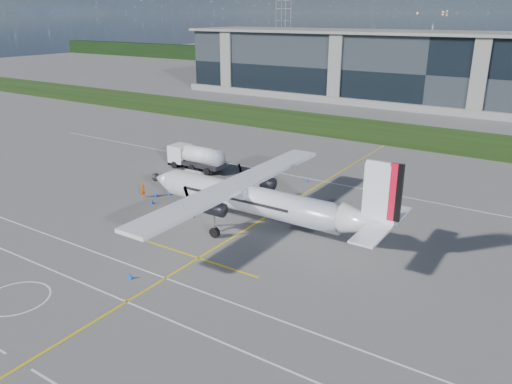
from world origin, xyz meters
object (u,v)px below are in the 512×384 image
at_px(baggage_tug, 189,179).
at_px(safety_cone_nose_stbd, 170,193).
at_px(pylon_west, 283,24).
at_px(safety_cone_stbdwing, 306,180).
at_px(ground_crew_person, 143,189).
at_px(safety_cone_nose_port, 152,201).
at_px(safety_cone_fwd, 156,194).
at_px(turboprop_aircraft, 258,185).
at_px(safety_cone_portwing, 130,276).
at_px(fuel_tanker_truck, 193,157).

bearing_deg(baggage_tug, safety_cone_nose_stbd, -88.56).
relative_size(baggage_tug, safety_cone_nose_stbd, 6.01).
xyz_separation_m(pylon_west, safety_cone_stbdwing, (81.20, -133.30, -14.75)).
xyz_separation_m(ground_crew_person, safety_cone_nose_stbd, (1.95, 2.26, -0.66)).
bearing_deg(safety_cone_nose_port, safety_cone_stbdwing, 56.18).
bearing_deg(pylon_west, ground_crew_person, -65.16).
bearing_deg(baggage_tug, safety_cone_fwd, -99.64).
bearing_deg(turboprop_aircraft, safety_cone_fwd, 177.28).
relative_size(turboprop_aircraft, safety_cone_portwing, 55.64).
relative_size(fuel_tanker_truck, safety_cone_stbdwing, 16.65).
bearing_deg(baggage_tug, turboprop_aircraft, -21.88).
relative_size(pylon_west, safety_cone_stbdwing, 60.00).
xyz_separation_m(fuel_tanker_truck, ground_crew_person, (2.31, -11.38, -0.65)).
height_order(turboprop_aircraft, baggage_tug, turboprop_aircraft).
height_order(turboprop_aircraft, safety_cone_nose_stbd, turboprop_aircraft).
bearing_deg(safety_cone_nose_stbd, ground_crew_person, -130.75).
distance_m(turboprop_aircraft, safety_cone_stbdwing, 15.09).
xyz_separation_m(ground_crew_person, safety_cone_portwing, (12.29, -13.55, -0.66)).
bearing_deg(safety_cone_fwd, pylon_west, 115.32).
xyz_separation_m(pylon_west, safety_cone_nose_port, (70.77, -148.87, -14.75)).
distance_m(ground_crew_person, safety_cone_nose_stbd, 3.05).
relative_size(safety_cone_stbdwing, safety_cone_portwing, 1.00).
height_order(fuel_tanker_truck, safety_cone_fwd, fuel_tanker_truck).
distance_m(pylon_west, safety_cone_fwd, 163.30).
xyz_separation_m(fuel_tanker_truck, safety_cone_nose_port, (4.59, -12.30, -1.31)).
bearing_deg(safety_cone_portwing, baggage_tug, 118.58).
bearing_deg(ground_crew_person, baggage_tug, -11.11).
bearing_deg(safety_cone_stbdwing, pylon_west, 121.35).
bearing_deg(safety_cone_stbdwing, safety_cone_nose_port, -123.82).
height_order(baggage_tug, ground_crew_person, ground_crew_person).
xyz_separation_m(pylon_west, safety_cone_fwd, (69.56, -147.01, -14.75)).
bearing_deg(safety_cone_fwd, safety_cone_stbdwing, 49.65).
height_order(safety_cone_nose_stbd, safety_cone_portwing, same).
xyz_separation_m(pylon_west, safety_cone_portwing, (80.78, -161.51, -14.75)).
height_order(pylon_west, safety_cone_nose_stbd, pylon_west).
xyz_separation_m(safety_cone_nose_stbd, safety_cone_nose_port, (0.34, -3.17, 0.00)).
relative_size(safety_cone_stbdwing, safety_cone_fwd, 1.00).
xyz_separation_m(turboprop_aircraft, fuel_tanker_truck, (-17.39, 11.10, -2.61)).
relative_size(safety_cone_nose_stbd, safety_cone_fwd, 1.00).
height_order(baggage_tug, safety_cone_nose_stbd, baggage_tug).
bearing_deg(safety_cone_nose_port, turboprop_aircraft, 5.35).
bearing_deg(safety_cone_nose_stbd, baggage_tug, 91.44).
bearing_deg(safety_cone_fwd, turboprop_aircraft, -2.72).
relative_size(safety_cone_nose_port, safety_cone_fwd, 1.00).
bearing_deg(safety_cone_fwd, fuel_tanker_truck, 107.95).
distance_m(turboprop_aircraft, ground_crew_person, 15.43).
height_order(ground_crew_person, safety_cone_portwing, ground_crew_person).
xyz_separation_m(safety_cone_nose_port, safety_cone_fwd, (-1.21, 1.86, 0.00)).
height_order(baggage_tug, safety_cone_fwd, baggage_tug).
bearing_deg(safety_cone_portwing, pylon_west, 116.57).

